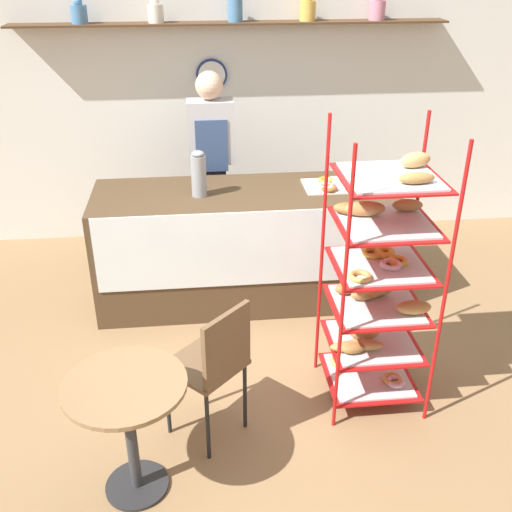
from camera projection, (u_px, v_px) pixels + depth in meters
The scene contains 9 objects.
ground_plane at pixel (263, 393), 3.93m from camera, with size 14.00×14.00×0.00m, color olive.
back_wall at pixel (232, 96), 5.56m from camera, with size 10.00×0.30×2.70m.
display_counter at pixel (246, 245), 4.81m from camera, with size 2.34×0.79×0.93m.
pastry_rack at pixel (377, 284), 3.58m from camera, with size 0.60×0.59×1.78m.
person_worker at pixel (212, 162), 5.13m from camera, with size 0.38×0.23×1.72m.
cafe_table at pixel (128, 412), 3.01m from camera, with size 0.62×0.62×0.71m.
cafe_chair at pixel (215, 360), 3.34m from camera, with size 0.54×0.54×0.90m.
coffee_carafe at pixel (199, 174), 4.44m from camera, with size 0.11×0.11×0.35m.
donut_tray_counter at pixel (331, 185), 4.66m from camera, with size 0.37×0.34×0.05m.
Camera 1 is at (-0.37, -3.04, 2.63)m, focal length 42.00 mm.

